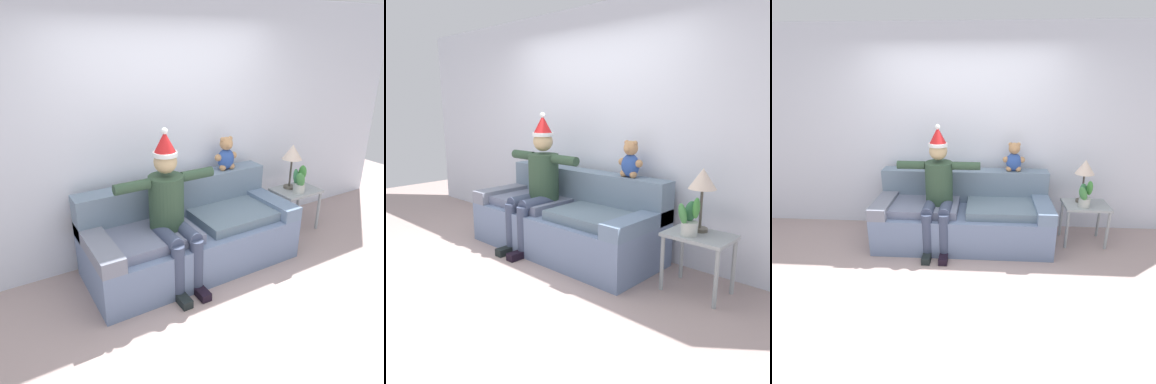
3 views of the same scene
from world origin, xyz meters
The scene contains 8 objects.
ground_plane centered at (0.00, 0.00, 0.00)m, with size 10.00×10.00×0.00m, color #AB948E.
back_wall centered at (0.00, 1.55, 1.35)m, with size 7.00×0.10×2.70m, color silver.
couch centered at (0.00, 1.02, 0.34)m, with size 2.20×0.91×0.89m.
person_seated centered at (-0.30, 0.85, 0.78)m, with size 1.02×0.77×1.54m.
teddy_bear centered at (0.64, 1.30, 1.06)m, with size 0.29×0.17×0.38m.
side_table centered at (1.56, 1.06, 0.44)m, with size 0.56×0.41×0.53m.
table_lamp centered at (1.52, 1.14, 0.97)m, with size 0.24×0.24×0.56m.
potted_plant centered at (1.50, 0.97, 0.68)m, with size 0.21×0.22×0.34m.
Camera 3 is at (0.27, -2.92, 2.12)m, focal length 30.88 mm.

